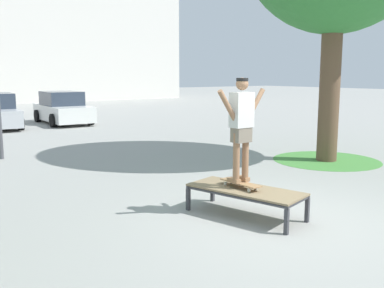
% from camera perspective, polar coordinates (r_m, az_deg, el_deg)
% --- Properties ---
extents(ground_plane, '(120.00, 120.00, 0.00)m').
position_cam_1_polar(ground_plane, '(7.23, 11.24, -9.64)').
color(ground_plane, '#999993').
extents(skate_box, '(1.24, 2.03, 0.46)m').
position_cam_1_polar(skate_box, '(7.22, 6.97, -6.13)').
color(skate_box, '#38383D').
rests_on(skate_box, ground).
extents(skateboard, '(0.22, 0.80, 0.09)m').
position_cam_1_polar(skateboard, '(7.24, 6.32, -5.07)').
color(skateboard, '#9E754C').
rests_on(skateboard, skate_box).
extents(skater, '(1.00, 0.29, 1.69)m').
position_cam_1_polar(skater, '(7.06, 6.45, 2.78)').
color(skater, '#8E6647').
rests_on(skater, skateboard).
extents(grass_patch_near_right, '(2.83, 2.83, 0.01)m').
position_cam_1_polar(grass_patch_near_right, '(12.36, 17.06, -2.03)').
color(grass_patch_near_right, '#47893D').
rests_on(grass_patch_near_right, ground).
extents(car_white, '(2.02, 4.25, 1.50)m').
position_cam_1_polar(car_white, '(21.58, -16.49, 4.42)').
color(car_white, silver).
rests_on(car_white, ground).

